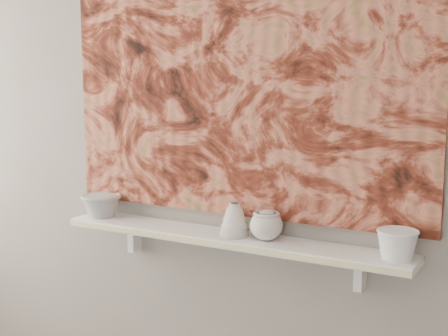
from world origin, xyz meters
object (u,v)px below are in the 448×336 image
Objects in this scene: bowl_grey at (101,205)px; cup_cream at (266,226)px; painting at (239,71)px; shelf at (228,239)px; bell_vessel at (234,219)px; bowl_white at (397,244)px.

cup_cream is (0.77, 0.00, 0.01)m from bowl_grey.
painting reaches higher than cup_cream.
bell_vessel is at bearing 0.00° from shelf.
cup_cream reaches higher than bowl_white.
cup_cream is at bearing -27.23° from painting.
bowl_grey is (-0.61, -0.08, -0.56)m from painting.
bell_vessel reaches higher than bowl_white.
bell_vessel is at bearing -72.29° from painting.
bowl_white is at bearing 0.00° from shelf.
bell_vessel reaches higher than shelf.
painting is 0.85m from bowl_white.
bell_vessel is at bearing 180.00° from bowl_white.
cup_cream is 0.47m from bowl_white.
painting reaches higher than bell_vessel.
bowl_grey is 0.64m from bell_vessel.
bowl_white is (1.24, 0.00, 0.00)m from bowl_grey.
cup_cream is at bearing 0.00° from bowl_grey.
bowl_grey is 1.24m from bowl_white.
shelf is 0.08m from bell_vessel.
painting is (0.00, 0.08, 0.62)m from shelf.
shelf is at bearing 180.00° from cup_cream.
cup_cream is 0.13m from bell_vessel.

